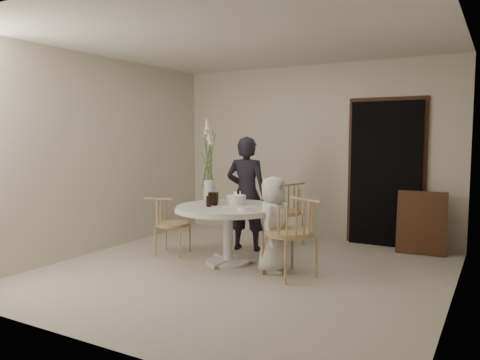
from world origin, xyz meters
The scene contains 18 objects.
ground centered at (0.00, 0.00, 0.00)m, with size 4.50×4.50×0.00m, color beige.
room_shell centered at (0.00, 0.00, 1.62)m, with size 4.50×4.50×4.50m.
doorway centered at (1.15, 2.19, 1.05)m, with size 1.00×0.10×2.10m, color black.
door_trim centered at (1.15, 2.23, 1.11)m, with size 1.12×0.03×2.22m, color #4E2F1A.
table centered at (-0.35, 0.25, 0.62)m, with size 1.33×1.33×0.73m.
picture_frame centered at (1.70, 1.95, 0.43)m, with size 0.65×0.04×0.86m, color #4E2F1A.
chair_far centered at (-0.11, 1.61, 0.58)m, with size 0.59×0.62×0.90m.
chair_right centered at (0.66, 0.04, 0.61)m, with size 0.70×0.68×0.94m.
chair_left centered at (-1.34, 0.24, 0.50)m, with size 0.52×0.50×0.77m.
girl centered at (-0.49, 0.98, 0.80)m, with size 0.58×0.38×1.60m, color black.
boy centered at (0.31, 0.18, 0.57)m, with size 0.56×0.36×1.14m, color silver.
birthday_cake centered at (-0.32, 0.41, 0.79)m, with size 0.25×0.25×0.17m.
cola_tumbler_a centered at (-0.58, 0.21, 0.81)m, with size 0.08×0.08×0.17m, color black.
cola_tumbler_b centered at (-0.53, 0.09, 0.80)m, with size 0.06×0.06×0.14m, color black.
cola_tumbler_c centered at (-0.53, 0.22, 0.81)m, with size 0.08×0.08×0.17m, color black.
cola_tumbler_d centered at (-0.61, 0.38, 0.80)m, with size 0.07×0.07×0.15m, color black.
plate_stack centered at (0.01, 0.02, 0.75)m, with size 0.18×0.18×0.04m, color white.
flower_vase centered at (-0.82, 0.54, 1.20)m, with size 0.15×0.15×1.13m.
Camera 1 is at (2.63, -4.72, 1.61)m, focal length 35.00 mm.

